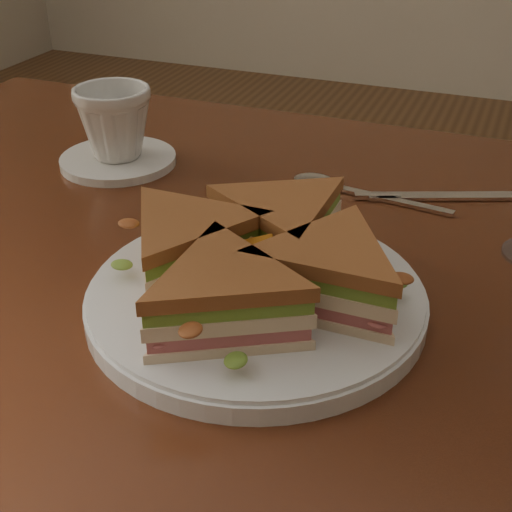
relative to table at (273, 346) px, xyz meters
The scene contains 8 objects.
table is the anchor object (origin of this frame).
plate 0.13m from the table, 81.09° to the right, with size 0.28×0.28×0.02m, color white.
sandwich_wedges 0.16m from the table, 81.09° to the right, with size 0.27×0.27×0.06m.
crisps_mound 0.16m from the table, 81.09° to the right, with size 0.09×0.09×0.05m, color orange, non-canonical shape.
spoon 0.20m from the table, 87.75° to the left, with size 0.18×0.04×0.01m.
knife 0.25m from the table, 56.45° to the left, with size 0.20×0.09×0.00m.
saucer 0.31m from the table, 149.94° to the left, with size 0.14×0.14×0.01m, color white.
coffee_cup 0.33m from the table, 149.94° to the left, with size 0.09×0.09×0.08m, color white.
Camera 1 is at (0.19, -0.53, 1.09)m, focal length 50.00 mm.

